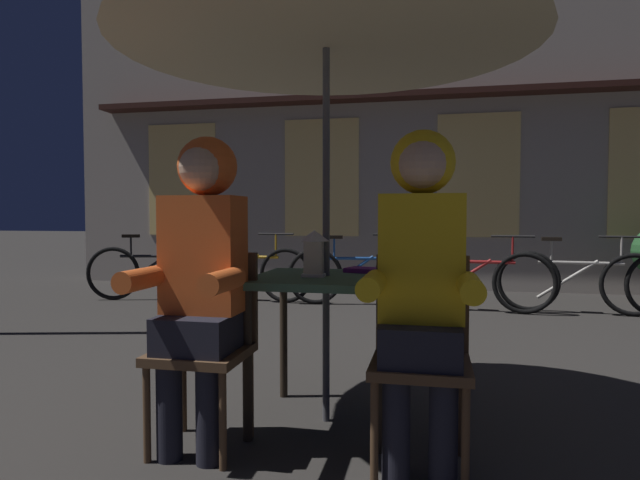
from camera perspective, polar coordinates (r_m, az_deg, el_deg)
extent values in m
plane|color=#2D2B28|center=(2.90, 0.64, -18.52)|extent=(60.00, 60.00, 0.00)
cube|color=#42664C|center=(2.72, 0.65, -4.19)|extent=(0.72, 0.72, 0.04)
cylinder|color=#2D2319|center=(2.58, -7.69, -12.97)|extent=(0.04, 0.04, 0.70)
cylinder|color=#2D2319|center=(2.45, 6.54, -13.81)|extent=(0.04, 0.04, 0.70)
cylinder|color=#2D2319|center=(3.15, -3.86, -10.08)|extent=(0.04, 0.04, 0.70)
cylinder|color=#2D2319|center=(3.05, 7.63, -10.54)|extent=(0.04, 0.04, 0.70)
cylinder|color=#4C4C51|center=(2.70, 0.65, 4.33)|extent=(0.04, 0.04, 2.25)
cone|color=tan|center=(2.89, 0.66, 23.21)|extent=(2.10, 2.10, 0.38)
cube|color=white|center=(2.69, -0.60, -3.70)|extent=(0.11, 0.11, 0.02)
cube|color=white|center=(2.68, -0.60, -1.83)|extent=(0.09, 0.09, 0.16)
pyramid|color=white|center=(2.68, -0.60, 0.46)|extent=(0.11, 0.11, 0.06)
cube|color=#513823|center=(2.50, -12.46, -11.64)|extent=(0.40, 0.40, 0.04)
cylinder|color=#513823|center=(2.36, -10.23, -18.26)|extent=(0.03, 0.03, 0.41)
cylinder|color=#513823|center=(2.50, -17.81, -17.13)|extent=(0.03, 0.03, 0.41)
cylinder|color=#513823|center=(2.66, -7.37, -15.81)|extent=(0.03, 0.03, 0.41)
cylinder|color=#513823|center=(2.78, -14.23, -15.01)|extent=(0.03, 0.03, 0.41)
cube|color=#513823|center=(2.63, -10.84, -5.84)|extent=(0.40, 0.03, 0.42)
cube|color=#513823|center=(2.29, 10.58, -12.94)|extent=(0.40, 0.40, 0.04)
cylinder|color=#513823|center=(2.21, 15.12, -19.78)|extent=(0.03, 0.03, 0.41)
cylinder|color=#513823|center=(2.22, 5.76, -19.63)|extent=(0.03, 0.03, 0.41)
cylinder|color=#513823|center=(2.53, 14.65, -16.86)|extent=(0.03, 0.03, 0.41)
cylinder|color=#513823|center=(2.53, 6.60, -16.75)|extent=(0.03, 0.03, 0.41)
cube|color=#513823|center=(2.43, 10.72, -6.53)|extent=(0.40, 0.03, 0.42)
cylinder|color=black|center=(2.42, -11.66, -17.23)|extent=(0.11, 0.11, 0.45)
cylinder|color=black|center=(2.49, -15.63, -16.67)|extent=(0.11, 0.11, 0.45)
cube|color=black|center=(2.48, -12.48, -9.40)|extent=(0.32, 0.36, 0.16)
cube|color=#E05B23|center=(2.47, -12.18, -1.48)|extent=(0.34, 0.22, 0.52)
cylinder|color=#E05B23|center=(2.21, -10.20, -4.29)|extent=(0.09, 0.30, 0.09)
cylinder|color=#E05B23|center=(2.36, -18.34, -3.92)|extent=(0.09, 0.30, 0.09)
sphere|color=tan|center=(2.47, -12.26, 7.45)|extent=(0.21, 0.21, 0.21)
sphere|color=#E05B23|center=(2.52, -11.80, 7.59)|extent=(0.27, 0.27, 0.27)
cylinder|color=black|center=(2.24, 12.89, -18.89)|extent=(0.11, 0.11, 0.45)
cylinder|color=black|center=(2.24, 8.03, -18.81)|extent=(0.11, 0.11, 0.45)
cube|color=black|center=(2.27, 10.60, -10.51)|extent=(0.32, 0.36, 0.16)
cube|color=yellow|center=(2.26, 10.69, -1.84)|extent=(0.34, 0.22, 0.52)
cylinder|color=yellow|center=(2.05, 15.60, -4.86)|extent=(0.09, 0.30, 0.09)
cylinder|color=yellow|center=(2.06, 5.52, -4.75)|extent=(0.09, 0.30, 0.09)
sphere|color=tan|center=(2.26, 10.77, 7.93)|extent=(0.21, 0.21, 0.21)
sphere|color=yellow|center=(2.31, 10.80, 8.06)|extent=(0.27, 0.27, 0.27)
cube|color=#9E9389|center=(8.32, 8.38, 16.85)|extent=(10.00, 0.60, 6.20)
cube|color=#F4D17A|center=(8.64, -14.37, 6.18)|extent=(1.10, 0.02, 1.70)
cube|color=#F4D17A|center=(7.92, 0.15, 6.60)|extent=(1.10, 0.02, 1.70)
cube|color=#F4D17A|center=(7.78, 16.33, 6.57)|extent=(1.10, 0.02, 1.70)
cube|color=#331914|center=(7.80, 8.16, 14.82)|extent=(9.00, 0.36, 0.08)
torus|color=black|center=(6.89, -12.96, -3.44)|extent=(0.65, 0.20, 0.66)
torus|color=black|center=(7.16, -21.01, -3.32)|extent=(0.65, 0.20, 0.66)
cylinder|color=black|center=(6.99, -17.09, -1.63)|extent=(0.82, 0.23, 0.04)
cylinder|color=black|center=(7.04, -18.03, -3.10)|extent=(0.60, 0.18, 0.44)
cylinder|color=black|center=(7.06, -19.33, -0.65)|extent=(0.02, 0.02, 0.24)
cube|color=black|center=(7.05, -19.35, 0.41)|extent=(0.21, 0.12, 0.04)
cylinder|color=black|center=(6.88, -13.99, -0.49)|extent=(0.02, 0.02, 0.28)
cylinder|color=black|center=(6.88, -14.00, 0.67)|extent=(0.43, 0.13, 0.02)
torus|color=black|center=(6.48, -3.65, -3.75)|extent=(0.66, 0.08, 0.66)
torus|color=black|center=(6.86, -11.79, -3.45)|extent=(0.66, 0.08, 0.66)
cylinder|color=#B78419|center=(6.63, -7.85, -1.76)|extent=(0.84, 0.07, 0.04)
cylinder|color=#B78419|center=(6.70, -8.81, -3.29)|extent=(0.61, 0.06, 0.44)
cylinder|color=#B78419|center=(6.74, -10.10, -0.69)|extent=(0.02, 0.02, 0.24)
cube|color=black|center=(6.73, -10.11, 0.42)|extent=(0.20, 0.09, 0.04)
cylinder|color=#B78419|center=(6.49, -4.68, -0.60)|extent=(0.02, 0.02, 0.28)
cylinder|color=black|center=(6.48, -4.69, 0.63)|extent=(0.44, 0.04, 0.02)
torus|color=black|center=(6.38, 8.68, -3.87)|extent=(0.66, 0.15, 0.66)
torus|color=black|center=(6.36, -0.52, -3.86)|extent=(0.66, 0.15, 0.66)
cylinder|color=#1E4C93|center=(6.33, 4.09, -1.95)|extent=(0.83, 0.16, 0.04)
cylinder|color=#1E4C93|center=(6.35, 2.98, -3.58)|extent=(0.60, 0.13, 0.44)
cylinder|color=#1E4C93|center=(6.32, 1.51, -0.86)|extent=(0.02, 0.02, 0.24)
cube|color=black|center=(6.32, 1.51, 0.32)|extent=(0.21, 0.11, 0.04)
cylinder|color=#1E4C93|center=(6.34, 7.60, -0.69)|extent=(0.02, 0.02, 0.28)
cylinder|color=black|center=(6.33, 7.61, 0.57)|extent=(0.44, 0.09, 0.02)
torus|color=black|center=(6.12, 20.78, -4.29)|extent=(0.66, 0.12, 0.66)
torus|color=black|center=(6.15, 11.22, -4.13)|extent=(0.66, 0.12, 0.66)
cylinder|color=maroon|center=(6.09, 16.01, -2.22)|extent=(0.84, 0.13, 0.04)
cylinder|color=maroon|center=(6.12, 14.84, -3.90)|extent=(0.61, 0.10, 0.44)
cylinder|color=maroon|center=(6.10, 13.34, -1.05)|extent=(0.02, 0.02, 0.24)
cube|color=black|center=(6.09, 13.35, 0.17)|extent=(0.21, 0.10, 0.04)
cylinder|color=maroon|center=(6.08, 19.68, -0.96)|extent=(0.02, 0.02, 0.28)
cylinder|color=black|center=(6.08, 19.70, 0.36)|extent=(0.44, 0.07, 0.02)
torus|color=black|center=(6.46, 30.22, -4.11)|extent=(0.66, 0.11, 0.66)
torus|color=black|center=(6.31, 21.14, -4.09)|extent=(0.66, 0.11, 0.66)
cylinder|color=#ADA89E|center=(6.35, 25.77, -2.19)|extent=(0.84, 0.12, 0.04)
cylinder|color=#ADA89E|center=(6.35, 24.65, -3.81)|extent=(0.61, 0.09, 0.44)
cylinder|color=#ADA89E|center=(6.30, 23.23, -1.08)|extent=(0.02, 0.02, 0.24)
cube|color=black|center=(6.30, 23.25, 0.10)|extent=(0.21, 0.10, 0.04)
cylinder|color=#ADA89E|center=(6.41, 29.23, -0.96)|extent=(0.02, 0.02, 0.28)
cylinder|color=black|center=(6.40, 29.26, 0.29)|extent=(0.44, 0.07, 0.02)
cube|color=#661E7A|center=(2.90, 4.83, -3.19)|extent=(0.23, 0.20, 0.02)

